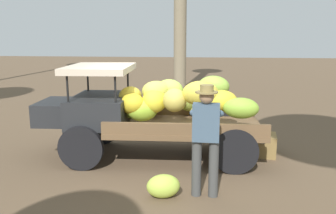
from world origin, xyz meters
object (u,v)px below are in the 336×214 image
(farmer, at_px, (206,134))
(wooden_crate, at_px, (264,145))
(truck, at_px, (147,110))
(loose_banana_bunch, at_px, (163,186))

(farmer, xyz_separation_m, wooden_crate, (-1.22, -2.00, -0.78))
(wooden_crate, bearing_deg, truck, 7.94)
(truck, xyz_separation_m, wooden_crate, (-2.39, -0.33, -0.75))
(wooden_crate, xyz_separation_m, loose_banana_bunch, (1.85, 2.13, -0.04))
(farmer, bearing_deg, wooden_crate, -29.25)
(farmer, height_order, wooden_crate, farmer)
(truck, relative_size, farmer, 2.59)
(truck, bearing_deg, loose_banana_bunch, 104.65)
(farmer, relative_size, wooden_crate, 3.23)
(wooden_crate, bearing_deg, farmer, 58.55)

